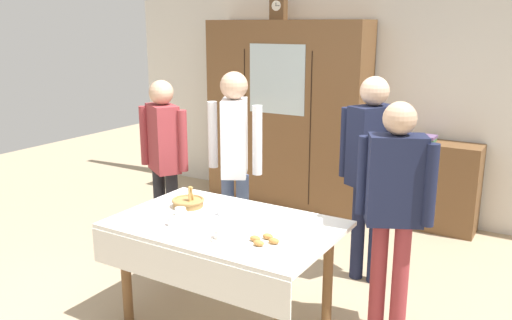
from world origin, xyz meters
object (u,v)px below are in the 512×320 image
object	(u,v)px
dining_table	(223,239)
book_stack	(430,139)
bread_basket	(188,202)
wall_cabinet	(286,114)
person_behind_table_right	(394,198)
person_behind_table_left	(164,151)
spoon_far_left	(255,230)
person_beside_shelf	(371,160)
spoon_back_edge	(263,211)
tea_cup_near_left	(180,213)
tea_cup_back_edge	(220,235)
pastry_plate	(264,242)
spoon_near_right	(252,221)
bookshelf_low	(426,185)
tea_cup_mid_left	(223,212)
tea_cup_front_edge	(173,223)
person_near_right_end	(235,151)
mantel_clock	(278,8)

from	to	relation	value
dining_table	book_stack	distance (m)	2.75
bread_basket	wall_cabinet	bearing A→B (deg)	101.23
person_behind_table_right	person_behind_table_left	xyz separation A→B (m)	(-2.14, 0.22, 0.00)
spoon_far_left	bread_basket	bearing A→B (deg)	167.89
book_stack	person_beside_shelf	xyz separation A→B (m)	(-0.11, -1.47, 0.09)
spoon_back_edge	tea_cup_near_left	bearing A→B (deg)	-138.13
tea_cup_back_edge	bread_basket	xyz separation A→B (m)	(-0.55, 0.38, 0.01)
dining_table	pastry_plate	distance (m)	0.45
spoon_back_edge	spoon_near_right	size ratio (longest dim) A/B	1.00
tea_cup_back_edge	spoon_far_left	distance (m)	0.27
spoon_back_edge	spoon_near_right	bearing A→B (deg)	-80.01
bookshelf_low	tea_cup_mid_left	world-z (taller)	bookshelf_low
tea_cup_back_edge	pastry_plate	world-z (taller)	tea_cup_back_edge
tea_cup_front_edge	pastry_plate	world-z (taller)	tea_cup_front_edge
wall_cabinet	tea_cup_front_edge	xyz separation A→B (m)	(0.64, -2.79, -0.27)
spoon_near_right	book_stack	bearing A→B (deg)	76.91
person_near_right_end	tea_cup_front_edge	bearing A→B (deg)	-79.52
tea_cup_back_edge	spoon_far_left	size ratio (longest dim) A/B	1.09
book_stack	pastry_plate	world-z (taller)	book_stack
wall_cabinet	person_beside_shelf	bearing A→B (deg)	-43.18
tea_cup_near_left	pastry_plate	xyz separation A→B (m)	(0.74, -0.12, -0.01)
book_stack	person_near_right_end	xyz separation A→B (m)	(-1.16, -1.81, 0.10)
tea_cup_mid_left	spoon_near_right	xyz separation A→B (m)	(0.22, 0.02, -0.02)
bread_basket	person_near_right_end	size ratio (longest dim) A/B	0.14
bread_basket	person_beside_shelf	world-z (taller)	person_beside_shelf
bread_basket	pastry_plate	size ratio (longest dim) A/B	0.86
tea_cup_front_edge	pastry_plate	bearing A→B (deg)	4.79
pastry_plate	spoon_back_edge	xyz separation A→B (m)	(-0.31, 0.51, -0.01)
tea_cup_front_edge	spoon_far_left	distance (m)	0.55
wall_cabinet	tea_cup_back_edge	bearing A→B (deg)	-69.81
person_behind_table_left	tea_cup_back_edge	bearing A→B (deg)	-37.08
dining_table	tea_cup_near_left	distance (m)	0.36
bookshelf_low	tea_cup_mid_left	size ratio (longest dim) A/B	7.96
person_near_right_end	person_beside_shelf	world-z (taller)	person_near_right_end
bookshelf_low	person_beside_shelf	world-z (taller)	person_beside_shelf
tea_cup_front_edge	bread_basket	world-z (taller)	bread_basket
person_behind_table_left	spoon_near_right	bearing A→B (deg)	-24.75
spoon_near_right	person_behind_table_right	distance (m)	0.96
wall_cabinet	spoon_near_right	distance (m)	2.67
tea_cup_back_edge	mantel_clock	bearing A→B (deg)	112.19
mantel_clock	bread_basket	xyz separation A→B (m)	(0.59, -2.43, -1.44)
spoon_far_left	person_behind_table_left	size ratio (longest dim) A/B	0.07
spoon_far_left	spoon_near_right	bearing A→B (deg)	128.69
bookshelf_low	person_behind_table_left	world-z (taller)	person_behind_table_left
pastry_plate	tea_cup_back_edge	bearing A→B (deg)	-164.80
person_near_right_end	dining_table	bearing A→B (deg)	-61.68
wall_cabinet	bread_basket	distance (m)	2.49
wall_cabinet	tea_cup_near_left	world-z (taller)	wall_cabinet
tea_cup_back_edge	spoon_back_edge	distance (m)	0.58
book_stack	tea_cup_front_edge	distance (m)	3.01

